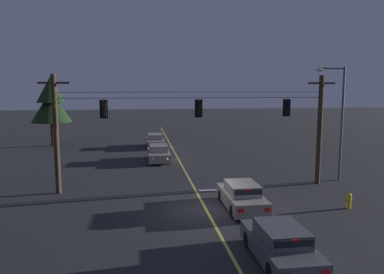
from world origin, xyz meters
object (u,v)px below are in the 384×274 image
object	(u,v)px
car_oncoming_trailing	(155,141)
street_lamp_corner	(338,113)
car_oncoming_lead	(159,153)
fire_hydrant	(349,200)
traffic_light_left_inner	(199,108)
traffic_light_leftmost	(103,109)
traffic_light_centre	(287,108)
car_waiting_second_near	(280,245)
car_waiting_near_lane	(242,196)
tree_verge_far	(51,102)

from	to	relation	value
car_oncoming_trailing	street_lamp_corner	xyz separation A→B (m)	(11.55, -16.12, 3.99)
car_oncoming_lead	street_lamp_corner	distance (m)	14.91
street_lamp_corner	fire_hydrant	world-z (taller)	street_lamp_corner
car_oncoming_trailing	traffic_light_left_inner	bearing A→B (deg)	-83.15
traffic_light_left_inner	traffic_light_leftmost	bearing A→B (deg)	180.00
traffic_light_centre	fire_hydrant	bearing A→B (deg)	-73.81
car_oncoming_trailing	car_waiting_second_near	xyz separation A→B (m)	(3.36, -27.18, 0.00)
traffic_light_leftmost	street_lamp_corner	xyz separation A→B (m)	(15.30, 0.66, -0.39)
car_waiting_near_lane	car_oncoming_lead	size ratio (longest dim) A/B	0.98
car_oncoming_trailing	street_lamp_corner	bearing A→B (deg)	-54.37
traffic_light_centre	car_waiting_second_near	size ratio (longest dim) A/B	0.28
traffic_light_left_inner	car_waiting_near_lane	bearing A→B (deg)	-69.60
traffic_light_centre	tree_verge_far	world-z (taller)	tree_verge_far
traffic_light_centre	fire_hydrant	xyz separation A→B (m)	(1.48, -5.09, -4.59)
traffic_light_leftmost	fire_hydrant	size ratio (longest dim) A/B	1.45
car_oncoming_lead	car_waiting_second_near	xyz separation A→B (m)	(3.40, -19.53, 0.00)
traffic_light_left_inner	fire_hydrant	size ratio (longest dim) A/B	1.45
car_waiting_near_lane	car_oncoming_trailing	bearing A→B (deg)	99.73
tree_verge_far	traffic_light_left_inner	bearing A→B (deg)	-55.73
traffic_light_left_inner	car_oncoming_trailing	size ratio (longest dim) A/B	0.28
traffic_light_leftmost	fire_hydrant	distance (m)	14.65
traffic_light_centre	fire_hydrant	world-z (taller)	traffic_light_centre
car_waiting_second_near	tree_verge_far	distance (m)	33.00
street_lamp_corner	fire_hydrant	distance (m)	7.50
traffic_light_leftmost	car_waiting_near_lane	distance (m)	9.58
traffic_light_leftmost	car_oncoming_trailing	world-z (taller)	traffic_light_leftmost
fire_hydrant	car_oncoming_trailing	bearing A→B (deg)	112.82
car_waiting_near_lane	car_oncoming_trailing	distance (m)	21.37
traffic_light_leftmost	car_oncoming_lead	size ratio (longest dim) A/B	0.28
car_oncoming_trailing	car_oncoming_lead	bearing A→B (deg)	-90.35
car_waiting_second_near	tree_verge_far	bearing A→B (deg)	115.92
traffic_light_centre	car_oncoming_lead	bearing A→B (deg)	130.39
traffic_light_centre	car_waiting_second_near	xyz separation A→B (m)	(-4.37, -10.40, -4.38)
traffic_light_centre	car_oncoming_trailing	distance (m)	18.98
car_waiting_near_lane	car_oncoming_lead	bearing A→B (deg)	105.25
traffic_light_left_inner	traffic_light_centre	world-z (taller)	same
car_waiting_near_lane	car_waiting_second_near	bearing A→B (deg)	-92.41
car_waiting_near_lane	street_lamp_corner	xyz separation A→B (m)	(7.94, 4.95, 3.99)
traffic_light_leftmost	car_waiting_second_near	xyz separation A→B (m)	(7.10, -10.40, -4.38)
traffic_light_centre	car_waiting_near_lane	xyz separation A→B (m)	(-4.11, -4.29, -4.38)
traffic_light_centre	car_oncoming_trailing	size ratio (longest dim) A/B	0.28
traffic_light_leftmost	car_oncoming_trailing	xyz separation A→B (m)	(3.75, 16.77, -4.38)
tree_verge_far	fire_hydrant	xyz separation A→B (m)	(20.16, -24.14, -4.33)
traffic_light_centre	fire_hydrant	distance (m)	7.01
car_waiting_second_near	fire_hydrant	world-z (taller)	car_waiting_second_near
traffic_light_centre	car_oncoming_trailing	bearing A→B (deg)	114.72
traffic_light_left_inner	tree_verge_far	bearing A→B (deg)	124.27
car_waiting_near_lane	car_oncoming_trailing	world-z (taller)	same
traffic_light_centre	car_waiting_second_near	bearing A→B (deg)	-112.77
traffic_light_left_inner	fire_hydrant	xyz separation A→B (m)	(7.18, -5.09, -4.59)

